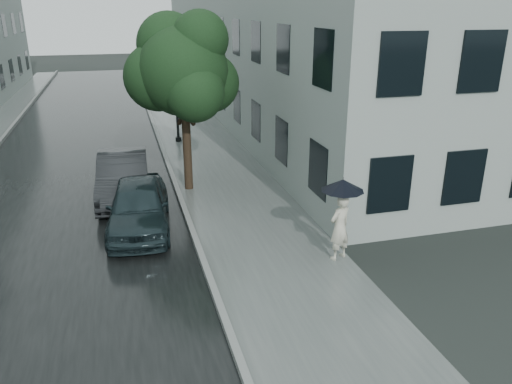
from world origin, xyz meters
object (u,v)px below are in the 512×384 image
object	(u,v)px
pedestrian	(340,227)
car_near	(139,206)
lamp_post	(172,79)
car_far	(123,176)
street_tree	(183,69)

from	to	relation	value
pedestrian	car_near	size ratio (longest dim) A/B	0.41
lamp_post	car_near	world-z (taller)	lamp_post
car_near	car_far	world-z (taller)	car_far
street_tree	car_near	size ratio (longest dim) A/B	1.43
pedestrian	street_tree	size ratio (longest dim) A/B	0.29
street_tree	car_far	distance (m)	3.92
pedestrian	street_tree	world-z (taller)	street_tree
street_tree	car_near	bearing A→B (deg)	-120.46
lamp_post	car_far	xyz separation A→B (m)	(-2.43, -6.78, -2.11)
car_near	car_far	distance (m)	2.65
lamp_post	car_near	bearing A→B (deg)	-86.01
pedestrian	street_tree	bearing A→B (deg)	-87.82
pedestrian	car_near	world-z (taller)	pedestrian
pedestrian	car_far	size ratio (longest dim) A/B	0.38
pedestrian	car_near	distance (m)	5.57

